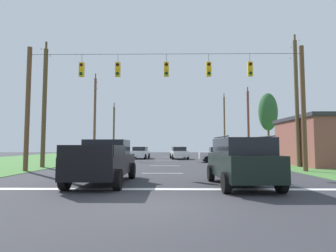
{
  "coord_description": "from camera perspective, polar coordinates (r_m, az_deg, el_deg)",
  "views": [
    {
      "loc": [
        0.54,
        -7.75,
        1.68
      ],
      "look_at": [
        0.27,
        13.12,
        3.19
      ],
      "focal_mm": 28.97,
      "sensor_mm": 36.0,
      "label": 1
    }
  ],
  "objects": [
    {
      "name": "distant_car_crossing_white",
      "position": [
        35.09,
        -5.86,
        -5.56
      ],
      "size": [
        2.26,
        4.41,
        1.52
      ],
      "color": "silver",
      "rests_on": "ground"
    },
    {
      "name": "utility_pole_far_right",
      "position": [
        36.05,
        16.54,
        0.69
      ],
      "size": [
        0.29,
        1.73,
        9.21
      ],
      "color": "brown",
      "rests_on": "ground"
    },
    {
      "name": "utility_pole_distant_left",
      "position": [
        49.31,
        -11.33,
        -0.83
      ],
      "size": [
        0.32,
        2.0,
        9.38
      ],
      "color": "brown",
      "rests_on": "ground"
    },
    {
      "name": "overhead_signal_span",
      "position": [
        18.0,
        -0.71,
        5.57
      ],
      "size": [
        18.53,
        0.31,
        8.31
      ],
      "color": "brown",
      "rests_on": "ground"
    },
    {
      "name": "utility_pole_distant_right",
      "position": [
        36.44,
        -15.15,
        2.02
      ],
      "size": [
        0.31,
        1.84,
        11.11
      ],
      "color": "brown",
      "rests_on": "ground"
    },
    {
      "name": "utility_pole_near_left",
      "position": [
        49.55,
        11.79,
        0.27
      ],
      "size": [
        0.28,
        1.85,
        11.15
      ],
      "color": "brown",
      "rests_on": "ground"
    },
    {
      "name": "tree_roadside_right",
      "position": [
        38.02,
        20.29,
        2.77
      ],
      "size": [
        2.44,
        2.44,
        8.6
      ],
      "color": "brown",
      "rests_on": "ground"
    },
    {
      "name": "ground_plane",
      "position": [
        7.95,
        -3.31,
        -16.33
      ],
      "size": [
        120.0,
        120.0,
        0.0
      ],
      "primitive_type": "plane",
      "color": "#333338"
    },
    {
      "name": "stop_bar_stripe",
      "position": [
        10.73,
        -2.22,
        -13.12
      ],
      "size": [
        15.87,
        0.45,
        0.01
      ],
      "primitive_type": "cube",
      "color": "white",
      "rests_on": "ground"
    },
    {
      "name": "lane_dash_0",
      "position": [
        16.68,
        -1.15,
        -9.9
      ],
      "size": [
        2.5,
        0.15,
        0.01
      ],
      "primitive_type": "cube",
      "rotation": [
        0.0,
        0.0,
        1.57
      ],
      "color": "white",
      "rests_on": "ground"
    },
    {
      "name": "distant_car_oncoming",
      "position": [
        34.12,
        2.3,
        -5.62
      ],
      "size": [
        2.33,
        4.45,
        1.52
      ],
      "color": "silver",
      "rests_on": "ground"
    },
    {
      "name": "distant_car_far_parked",
      "position": [
        28.0,
        10.97,
        -5.87
      ],
      "size": [
        4.33,
        2.08,
        1.52
      ],
      "color": "silver",
      "rests_on": "ground"
    },
    {
      "name": "lane_dash_2",
      "position": [
        31.18,
        -0.27,
        -7.21
      ],
      "size": [
        2.5,
        0.15,
        0.01
      ],
      "primitive_type": "cube",
      "rotation": [
        0.0,
        0.0,
        1.57
      ],
      "color": "white",
      "rests_on": "ground"
    },
    {
      "name": "lane_dash_3",
      "position": [
        40.19,
        -0.04,
        -6.52
      ],
      "size": [
        2.5,
        0.15,
        0.01
      ],
      "primitive_type": "cube",
      "rotation": [
        0.0,
        0.0,
        1.57
      ],
      "color": "white",
      "rests_on": "ground"
    },
    {
      "name": "pickup_truck",
      "position": [
        12.61,
        -13.27,
        -7.26
      ],
      "size": [
        2.3,
        5.41,
        1.95
      ],
      "color": "black",
      "rests_on": "ground"
    },
    {
      "name": "lane_dash_1",
      "position": [
        22.72,
        -0.64,
        -8.36
      ],
      "size": [
        2.5,
        0.15,
        0.01
      ],
      "primitive_type": "cube",
      "rotation": [
        0.0,
        0.0,
        1.57
      ],
      "color": "white",
      "rests_on": "ground"
    },
    {
      "name": "utility_pole_mid_right",
      "position": [
        24.04,
        25.46,
        5.03
      ],
      "size": [
        0.31,
        1.84,
        10.69
      ],
      "color": "brown",
      "rests_on": "ground"
    },
    {
      "name": "suv_black",
      "position": [
        11.69,
        15.08,
        -7.03
      ],
      "size": [
        2.3,
        4.84,
        2.05
      ],
      "color": "black",
      "rests_on": "ground"
    },
    {
      "name": "utility_pole_far_left",
      "position": [
        23.28,
        -24.58,
        3.91
      ],
      "size": [
        0.33,
        1.66,
        9.9
      ],
      "color": "brown",
      "rests_on": "ground"
    }
  ]
}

